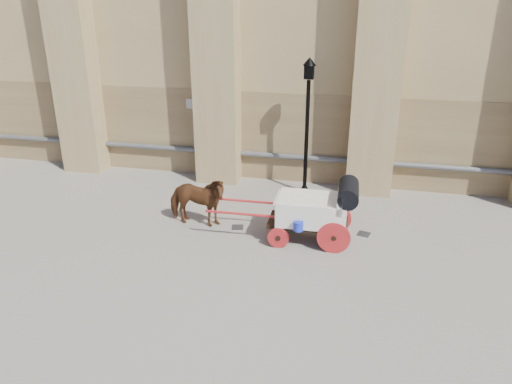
# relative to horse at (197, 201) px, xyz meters

# --- Properties ---
(ground) EXTENTS (90.00, 90.00, 0.00)m
(ground) POSITION_rel_horse_xyz_m (0.58, -0.04, -0.73)
(ground) COLOR slate
(ground) RESTS_ON ground
(horse) EXTENTS (1.77, 0.86, 1.47)m
(horse) POSITION_rel_horse_xyz_m (0.00, 0.00, 0.00)
(horse) COLOR brown
(horse) RESTS_ON ground
(carriage) EXTENTS (3.89, 1.40, 1.69)m
(carriage) POSITION_rel_horse_xyz_m (3.32, -0.18, 0.18)
(carriage) COLOR black
(carriage) RESTS_ON ground
(street_lamp) EXTENTS (0.40, 0.40, 4.27)m
(street_lamp) POSITION_rel_horse_xyz_m (2.59, 3.03, 1.55)
(street_lamp) COLOR black
(street_lamp) RESTS_ON ground
(drain_grate_near) EXTENTS (0.38, 0.38, 0.01)m
(drain_grate_near) POSITION_rel_horse_xyz_m (1.12, 0.10, -0.73)
(drain_grate_near) COLOR black
(drain_grate_near) RESTS_ON ground
(drain_grate_far) EXTENTS (0.38, 0.38, 0.01)m
(drain_grate_far) POSITION_rel_horse_xyz_m (4.54, 0.45, -0.73)
(drain_grate_far) COLOR black
(drain_grate_far) RESTS_ON ground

